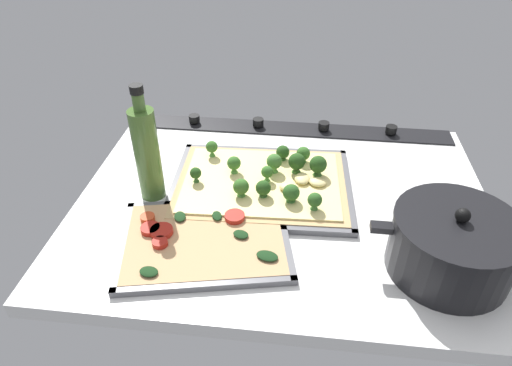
{
  "coord_description": "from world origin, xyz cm",
  "views": [
    {
      "loc": [
        -3.05,
        74.34,
        57.97
      ],
      "look_at": [
        5.57,
        0.41,
        3.78
      ],
      "focal_mm": 31.79,
      "sensor_mm": 36.0,
      "label": 1
    }
  ],
  "objects_px": {
    "baking_tray_back": "(205,242)",
    "broccoli_pizza": "(266,180)",
    "veggie_pizza_back": "(202,238)",
    "cooking_pot": "(452,245)",
    "baking_tray_front": "(261,186)",
    "oil_bottle": "(147,152)"
  },
  "relations": [
    {
      "from": "baking_tray_back",
      "to": "broccoli_pizza",
      "type": "bearing_deg",
      "value": -117.12
    },
    {
      "from": "veggie_pizza_back",
      "to": "cooking_pot",
      "type": "height_order",
      "value": "cooking_pot"
    },
    {
      "from": "baking_tray_front",
      "to": "cooking_pot",
      "type": "relative_size",
      "value": 1.42
    },
    {
      "from": "veggie_pizza_back",
      "to": "baking_tray_front",
      "type": "bearing_deg",
      "value": -116.35
    },
    {
      "from": "broccoli_pizza",
      "to": "oil_bottle",
      "type": "height_order",
      "value": "oil_bottle"
    },
    {
      "from": "baking_tray_front",
      "to": "cooking_pot",
      "type": "height_order",
      "value": "cooking_pot"
    },
    {
      "from": "oil_bottle",
      "to": "baking_tray_back",
      "type": "bearing_deg",
      "value": 136.2
    },
    {
      "from": "cooking_pot",
      "to": "oil_bottle",
      "type": "height_order",
      "value": "oil_bottle"
    },
    {
      "from": "baking_tray_front",
      "to": "oil_bottle",
      "type": "relative_size",
      "value": 1.59
    },
    {
      "from": "broccoli_pizza",
      "to": "cooking_pot",
      "type": "distance_m",
      "value": 0.39
    },
    {
      "from": "broccoli_pizza",
      "to": "veggie_pizza_back",
      "type": "height_order",
      "value": "broccoli_pizza"
    },
    {
      "from": "baking_tray_back",
      "to": "oil_bottle",
      "type": "height_order",
      "value": "oil_bottle"
    },
    {
      "from": "broccoli_pizza",
      "to": "cooking_pot",
      "type": "xyz_separation_m",
      "value": [
        -0.33,
        0.2,
        0.03
      ]
    },
    {
      "from": "cooking_pot",
      "to": "baking_tray_front",
      "type": "bearing_deg",
      "value": -29.83
    },
    {
      "from": "baking_tray_back",
      "to": "cooking_pot",
      "type": "bearing_deg",
      "value": 178.24
    },
    {
      "from": "baking_tray_front",
      "to": "cooking_pot",
      "type": "distance_m",
      "value": 0.39
    },
    {
      "from": "baking_tray_back",
      "to": "veggie_pizza_back",
      "type": "bearing_deg",
      "value": -14.07
    },
    {
      "from": "broccoli_pizza",
      "to": "cooking_pot",
      "type": "bearing_deg",
      "value": 149.08
    },
    {
      "from": "oil_bottle",
      "to": "veggie_pizza_back",
      "type": "bearing_deg",
      "value": 135.4
    },
    {
      "from": "baking_tray_back",
      "to": "oil_bottle",
      "type": "xyz_separation_m",
      "value": [
        0.14,
        -0.13,
        0.1
      ]
    },
    {
      "from": "veggie_pizza_back",
      "to": "broccoli_pizza",
      "type": "bearing_deg",
      "value": -118.52
    },
    {
      "from": "veggie_pizza_back",
      "to": "oil_bottle",
      "type": "bearing_deg",
      "value": -44.6
    }
  ]
}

